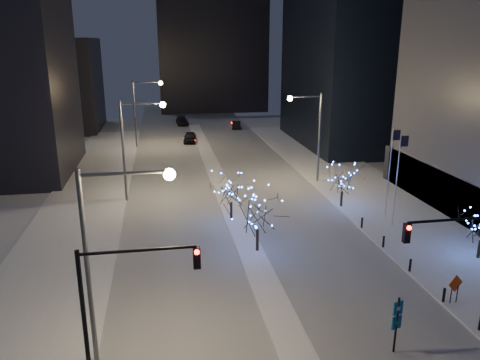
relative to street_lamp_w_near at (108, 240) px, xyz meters
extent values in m
cube|color=#A9AFB8|center=(8.94, 33.00, -6.49)|extent=(20.00, 130.00, 0.02)
cube|color=white|center=(8.94, 28.00, -6.42)|extent=(2.00, 80.00, 0.15)
cube|color=white|center=(23.94, 18.00, -6.42)|extent=(10.00, 90.00, 0.15)
cube|color=white|center=(-5.06, 18.00, -6.42)|extent=(8.00, 90.00, 0.15)
cube|color=black|center=(-17.06, 68.00, 1.50)|extent=(18.00, 16.00, 16.00)
cube|color=black|center=(14.94, 90.00, 14.50)|extent=(24.00, 14.00, 42.00)
cylinder|color=#595E66|center=(-1.06, 0.00, -1.50)|extent=(0.24, 0.24, 10.00)
cylinder|color=#595E66|center=(0.94, 0.00, 3.20)|extent=(4.00, 0.16, 0.16)
sphere|color=#FFC77F|center=(2.94, 0.00, 3.05)|extent=(0.56, 0.56, 0.56)
cylinder|color=#595E66|center=(-1.06, 25.00, -1.50)|extent=(0.24, 0.24, 10.00)
cylinder|color=#595E66|center=(0.94, 25.00, 3.20)|extent=(4.00, 0.16, 0.16)
sphere|color=#FFC77F|center=(2.94, 25.00, 3.05)|extent=(0.56, 0.56, 0.56)
cylinder|color=#595E66|center=(-1.06, 50.00, -1.50)|extent=(0.24, 0.24, 10.00)
cylinder|color=#595E66|center=(0.94, 50.00, 3.20)|extent=(4.00, 0.16, 0.16)
sphere|color=#FFC77F|center=(2.94, 50.00, 3.05)|extent=(0.56, 0.56, 0.56)
cylinder|color=#595E66|center=(19.94, 28.00, -1.50)|extent=(0.24, 0.24, 10.00)
cylinder|color=#595E66|center=(18.19, 28.00, 3.20)|extent=(3.50, 0.16, 0.16)
sphere|color=#FFC77F|center=(16.44, 28.00, 3.05)|extent=(0.56, 0.56, 0.56)
cylinder|color=black|center=(-1.06, -2.00, -3.00)|extent=(0.20, 0.20, 7.00)
cylinder|color=black|center=(1.44, -2.00, 0.30)|extent=(5.00, 0.14, 0.14)
cube|color=black|center=(3.94, -2.00, -0.25)|extent=(0.32, 0.28, 1.00)
sphere|color=#FF0C05|center=(3.94, -2.18, 0.10)|extent=(0.22, 0.22, 0.22)
cylinder|color=black|center=(16.94, -1.00, 0.30)|extent=(5.00, 0.14, 0.14)
cube|color=black|center=(14.44, -1.00, -0.25)|extent=(0.32, 0.28, 1.00)
sphere|color=#FF0C05|center=(14.44, -1.18, 0.10)|extent=(0.22, 0.22, 0.22)
cylinder|color=silver|center=(21.94, 14.00, -2.35)|extent=(0.10, 0.10, 8.00)
cube|color=black|center=(22.29, 14.00, 1.05)|extent=(0.70, 0.03, 0.90)
cylinder|color=silver|center=(22.54, 16.50, -2.35)|extent=(0.10, 0.10, 8.00)
cube|color=black|center=(22.89, 16.50, 1.05)|extent=(0.70, 0.03, 0.90)
cylinder|color=black|center=(19.14, 2.00, -5.90)|extent=(0.16, 0.16, 0.90)
cylinder|color=black|center=(19.14, 6.00, -5.90)|extent=(0.16, 0.16, 0.90)
cylinder|color=black|center=(19.14, 10.00, -5.90)|extent=(0.16, 0.16, 0.90)
cylinder|color=black|center=(19.14, 14.00, -5.90)|extent=(0.16, 0.16, 0.90)
imported|color=black|center=(7.14, 52.49, -5.69)|extent=(2.44, 4.95, 1.62)
imported|color=black|center=(16.44, 63.61, -5.79)|extent=(2.22, 4.52, 1.43)
imported|color=black|center=(6.75, 69.14, -5.75)|extent=(2.42, 5.31, 1.51)
cylinder|color=black|center=(9.44, 11.09, -5.50)|extent=(0.22, 0.22, 1.69)
cylinder|color=black|center=(8.44, 17.56, -5.51)|extent=(0.22, 0.22, 1.69)
cylinder|color=black|center=(25.17, 7.11, -5.67)|extent=(0.22, 0.22, 1.37)
cylinder|color=black|center=(19.44, 19.46, -5.62)|extent=(0.22, 0.22, 1.46)
cylinder|color=black|center=(13.94, -1.81, -4.92)|extent=(0.11, 0.11, 3.15)
cube|color=#0C508A|center=(13.94, -1.81, -3.93)|extent=(0.56, 0.21, 0.72)
cube|color=#0C508A|center=(13.94, -1.81, -4.74)|extent=(0.56, 0.21, 0.72)
cylinder|color=black|center=(19.44, 1.77, -5.80)|extent=(0.06, 0.06, 1.11)
cylinder|color=black|center=(19.84, 1.77, -5.80)|extent=(0.06, 0.06, 1.11)
cube|color=#FF4A0D|center=(19.64, 1.77, -5.04)|extent=(1.11, 0.33, 1.14)
camera|label=1|loc=(2.65, -20.77, 8.87)|focal=35.00mm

